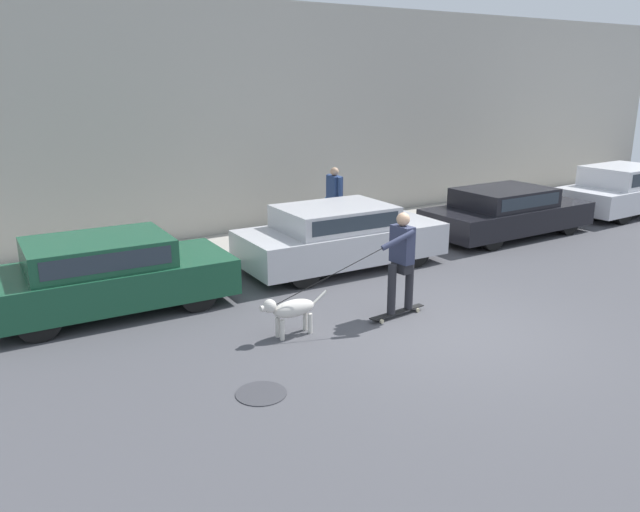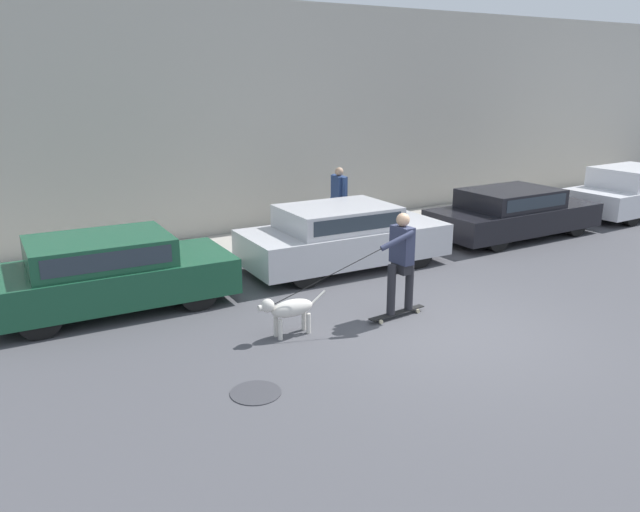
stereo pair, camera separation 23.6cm
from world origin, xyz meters
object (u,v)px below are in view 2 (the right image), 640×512
object	(u,v)px
parked_car_2	(513,213)
skateboarder	(401,259)
parked_car_0	(109,273)
parked_car_1	(343,237)
dog	(289,309)
parked_car_3	(634,192)
pedestrian_with_bag	(339,198)

from	to	relation	value
parked_car_2	skateboarder	xyz separation A→B (m)	(-5.69, -2.80, 0.40)
parked_car_0	skateboarder	xyz separation A→B (m)	(3.97, -2.80, 0.36)
parked_car_1	parked_car_2	xyz separation A→B (m)	(4.97, -0.00, -0.06)
parked_car_0	dog	distance (m)	3.28
parked_car_0	parked_car_1	bearing A→B (deg)	2.06
parked_car_3	pedestrian_with_bag	bearing A→B (deg)	166.49
parked_car_3	parked_car_2	bearing A→B (deg)	178.28
parked_car_2	pedestrian_with_bag	world-z (taller)	pedestrian_with_bag
parked_car_3	dog	xyz separation A→B (m)	(-12.47, -2.56, -0.24)
parked_car_0	parked_car_2	xyz separation A→B (m)	(9.65, -0.00, -0.05)
parked_car_0	dog	size ratio (longest dim) A/B	3.49
parked_car_2	dog	world-z (taller)	parked_car_2
parked_car_1	skateboarder	xyz separation A→B (m)	(-0.71, -2.80, 0.35)
parked_car_1	pedestrian_with_bag	size ratio (longest dim) A/B	2.63
parked_car_3	skateboarder	distance (m)	10.92
dog	skateboarder	size ratio (longest dim) A/B	0.41
parked_car_0	parked_car_3	world-z (taller)	parked_car_3
parked_car_0	dog	world-z (taller)	parked_car_0
parked_car_2	parked_car_3	distance (m)	4.86
parked_car_3	skateboarder	size ratio (longest dim) A/B	1.53
parked_car_1	parked_car_3	xyz separation A→B (m)	(9.84, -0.00, 0.02)
parked_car_0	parked_car_1	world-z (taller)	parked_car_1
parked_car_1	parked_car_3	bearing A→B (deg)	2.11
parked_car_1	parked_car_3	world-z (taller)	parked_car_3
parked_car_2	pedestrian_with_bag	xyz separation A→B (m)	(-3.90, 1.83, 0.45)
skateboarder	pedestrian_with_bag	xyz separation A→B (m)	(1.79, 4.63, 0.05)
skateboarder	pedestrian_with_bag	world-z (taller)	pedestrian_with_bag
parked_car_0	parked_car_2	world-z (taller)	parked_car_0
parked_car_3	parked_car_1	bearing A→B (deg)	178.28
parked_car_2	skateboarder	world-z (taller)	skateboarder
parked_car_0	pedestrian_with_bag	world-z (taller)	pedestrian_with_bag
parked_car_0	pedestrian_with_bag	distance (m)	6.05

